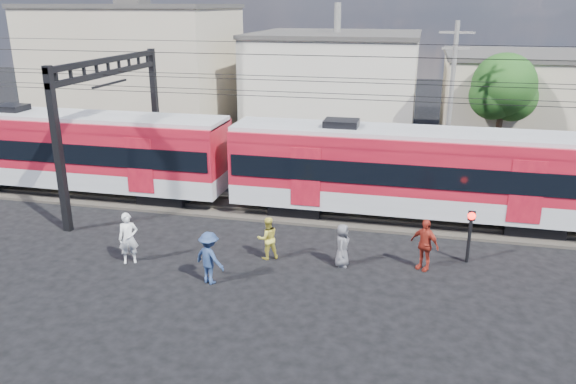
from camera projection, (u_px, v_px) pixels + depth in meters
name	position (u px, v px, depth m)	size (l,w,h in m)	color
ground	(271.00, 295.00, 18.86)	(120.00, 120.00, 0.00)	black
track_bed	(315.00, 212.00, 26.22)	(70.00, 3.40, 0.12)	#2D2823
rail_near	(312.00, 215.00, 25.49)	(70.00, 0.12, 0.12)	#59544C
rail_far	(318.00, 204.00, 26.88)	(70.00, 0.12, 0.12)	#59544C
commuter_train	(418.00, 170.00, 24.50)	(50.30, 3.08, 4.17)	black
catenary	(137.00, 97.00, 26.49)	(70.00, 9.30, 7.52)	black
building_west	(138.00, 67.00, 43.22)	(14.28, 10.20, 9.30)	tan
building_midwest	(336.00, 81.00, 43.05)	(12.24, 12.24, 7.30)	beige
building_mideast	(569.00, 102.00, 36.96)	(16.32, 10.20, 6.30)	tan
utility_pole_mid	(451.00, 98.00, 29.96)	(1.80, 0.24, 8.50)	slate
tree_near	(507.00, 89.00, 32.08)	(3.82, 3.64, 6.72)	#382619
pedestrian_a	(128.00, 238.00, 20.96)	(0.72, 0.47, 1.97)	white
pedestrian_b	(268.00, 238.00, 21.34)	(0.81, 0.63, 1.67)	gold
pedestrian_c	(209.00, 258.00, 19.42)	(1.22, 0.70, 1.89)	navy
pedestrian_d	(424.00, 244.00, 20.44)	(1.15, 0.48, 1.96)	maroon
pedestrian_e	(342.00, 245.00, 20.72)	(0.81, 0.52, 1.65)	#55555A
crossing_signal	(470.00, 227.00, 20.83)	(0.30, 0.30, 2.06)	black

